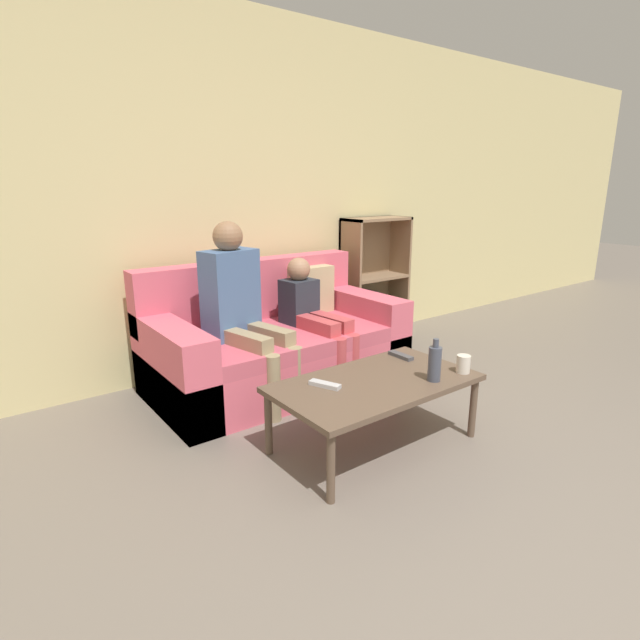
{
  "coord_description": "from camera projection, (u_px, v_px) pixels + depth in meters",
  "views": [
    {
      "loc": [
        -1.69,
        -0.43,
        1.39
      ],
      "look_at": [
        0.05,
        1.88,
        0.59
      ],
      "focal_mm": 28.0,
      "sensor_mm": 36.0,
      "label": 1
    }
  ],
  "objects": [
    {
      "name": "wall_back",
      "position": [
        223.0,
        196.0,
        3.65
      ],
      "size": [
        12.0,
        0.06,
        2.6
      ],
      "color": "beige",
      "rests_on": "ground_plane"
    },
    {
      "name": "couch",
      "position": [
        275.0,
        345.0,
        3.54
      ],
      "size": [
        1.74,
        0.92,
        0.85
      ],
      "color": "#DB5B70",
      "rests_on": "ground_plane"
    },
    {
      "name": "bookshelf",
      "position": [
        371.0,
        294.0,
        4.54
      ],
      "size": [
        0.62,
        0.28,
        1.1
      ],
      "color": "#8E7051",
      "rests_on": "ground_plane"
    },
    {
      "name": "coffee_table",
      "position": [
        375.0,
        386.0,
        2.66
      ],
      "size": [
        1.1,
        0.61,
        0.38
      ],
      "color": "brown",
      "rests_on": "ground_plane"
    },
    {
      "name": "person_adult",
      "position": [
        239.0,
        302.0,
        3.18
      ],
      "size": [
        0.44,
        0.68,
        1.16
      ],
      "rotation": [
        0.0,
        0.0,
        0.21
      ],
      "color": "#9E8966",
      "rests_on": "ground_plane"
    },
    {
      "name": "person_child",
      "position": [
        313.0,
        314.0,
        3.49
      ],
      "size": [
        0.28,
        0.65,
        0.89
      ],
      "rotation": [
        0.0,
        0.0,
        0.1
      ],
      "color": "#C6474C",
      "rests_on": "ground_plane"
    },
    {
      "name": "cup_near",
      "position": [
        463.0,
        364.0,
        2.75
      ],
      "size": [
        0.08,
        0.08,
        0.1
      ],
      "color": "silver",
      "rests_on": "coffee_table"
    },
    {
      "name": "tv_remote_0",
      "position": [
        401.0,
        356.0,
        3.0
      ],
      "size": [
        0.05,
        0.17,
        0.02
      ],
      "rotation": [
        0.0,
        0.0,
        0.0
      ],
      "color": "#47474C",
      "rests_on": "coffee_table"
    },
    {
      "name": "tv_remote_1",
      "position": [
        325.0,
        385.0,
        2.57
      ],
      "size": [
        0.11,
        0.18,
        0.02
      ],
      "rotation": [
        0.0,
        0.0,
        0.4
      ],
      "color": "#B7B7BC",
      "rests_on": "coffee_table"
    },
    {
      "name": "bottle",
      "position": [
        435.0,
        363.0,
        2.63
      ],
      "size": [
        0.07,
        0.07,
        0.23
      ],
      "color": "#424756",
      "rests_on": "coffee_table"
    }
  ]
}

